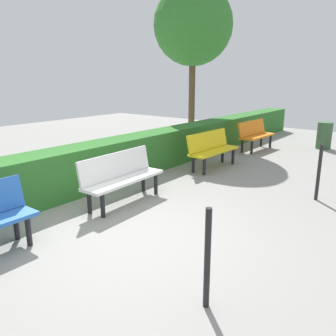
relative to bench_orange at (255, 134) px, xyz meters
name	(u,v)px	position (x,y,z in m)	size (l,w,h in m)	color
ground_plane	(113,238)	(6.62, 0.93, -0.48)	(23.47, 23.47, 0.00)	gray
bench_orange	(255,134)	(0.00, 0.00, 0.00)	(1.53, 0.54, 0.86)	orange
bench_yellow	(212,148)	(2.59, 0.06, 0.00)	(1.59, 0.52, 0.86)	yellow
bench_white	(121,175)	(5.55, 0.04, 0.00)	(1.66, 0.52, 0.86)	white
hedge_row	(88,167)	(5.41, -1.02, -0.05)	(19.47, 0.68, 0.86)	#2D6B28
tree_near	(193,26)	(-0.15, -2.37, 3.19)	(2.51, 2.51, 4.94)	brown
railing_post_mid	(319,173)	(3.36, 2.68, 0.02)	(0.06, 0.06, 1.00)	black
railing_post_far	(207,259)	(7.05, 2.68, 0.02)	(0.06, 0.06, 1.00)	black
trash_bin	(324,136)	(-1.44, 1.58, -0.08)	(0.43, 0.43, 0.80)	#385938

